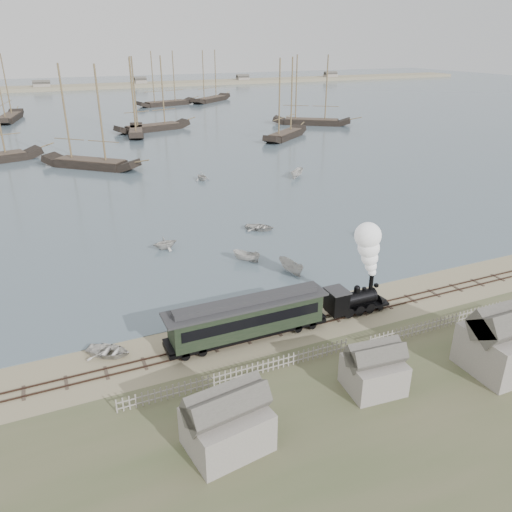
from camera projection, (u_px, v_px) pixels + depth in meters
name	position (u px, v px, depth m)	size (l,w,h in m)	color
ground	(278.00, 319.00, 46.81)	(600.00, 600.00, 0.00)	tan
harbor_water	(80.00, 107.00, 189.18)	(600.00, 336.00, 0.06)	#4B5C6B
rail_track	(288.00, 329.00, 45.12)	(120.00, 1.80, 0.16)	#3B2720
picket_fence_west	(242.00, 379.00, 38.54)	(19.00, 0.10, 1.20)	gray
picket_fence_east	(438.00, 329.00, 45.17)	(15.00, 0.10, 1.20)	gray
shed_left	(228.00, 446.00, 32.22)	(5.00, 4.00, 4.10)	gray
shed_mid	(372.00, 388.00, 37.51)	(4.00, 3.50, 3.60)	gray
shed_right	(500.00, 367.00, 39.91)	(6.00, 5.00, 5.10)	gray
far_spit	(63.00, 89.00, 256.19)	(500.00, 20.00, 1.80)	gray
locomotive	(366.00, 274.00, 46.58)	(6.85, 2.56, 8.54)	black
passenger_coach	(247.00, 317.00, 42.79)	(14.48, 2.79, 3.52)	black
beached_dinghy	(108.00, 351.00, 41.31)	(3.77, 2.70, 0.78)	beige
rowboat_1	(165.00, 243.00, 61.89)	(3.10, 2.68, 1.64)	beige
rowboat_2	(291.00, 267.00, 55.55)	(3.72, 1.40, 1.44)	beige
rowboat_3	(260.00, 227.00, 68.15)	(3.98, 2.84, 0.82)	beige
rowboat_4	(366.00, 232.00, 65.19)	(3.01, 2.60, 1.59)	beige
rowboat_5	(297.00, 173.00, 93.74)	(4.15, 1.56, 1.60)	beige
rowboat_7	(202.00, 176.00, 91.69)	(3.08, 2.65, 1.62)	beige
rowboat_8	(246.00, 256.00, 58.41)	(3.36, 1.26, 1.30)	beige
schooner_2	(84.00, 117.00, 97.08)	(20.97, 4.84, 20.00)	black
schooner_3	(133.00, 97.00, 130.83)	(17.81, 4.11, 20.00)	black
schooner_4	(286.00, 99.00, 126.64)	(19.48, 4.50, 20.00)	black
schooner_5	(313.00, 90.00, 147.33)	(23.21, 5.36, 20.00)	black
schooner_7	(4.00, 88.00, 154.85)	(23.42, 5.41, 20.00)	black
schooner_8	(164.00, 78.00, 190.01)	(23.55, 5.43, 20.00)	black
schooner_9	(210.00, 76.00, 202.42)	(24.67, 5.69, 20.00)	black
schooner_10	(150.00, 94.00, 137.62)	(21.94, 5.06, 20.00)	black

